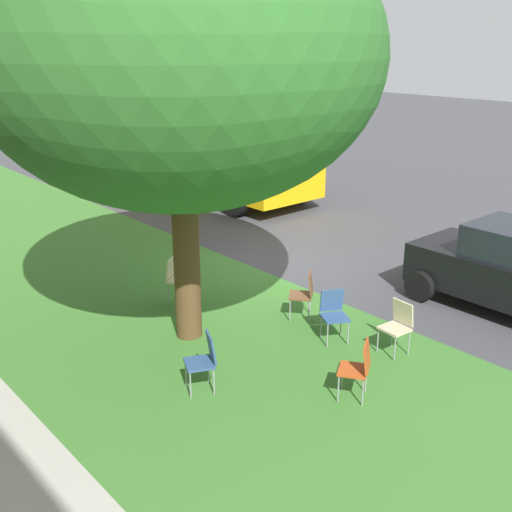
% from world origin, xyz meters
% --- Properties ---
extents(ground, '(80.00, 80.00, 0.00)m').
position_xyz_m(ground, '(0.00, 0.00, 0.00)').
color(ground, '#424247').
extents(grass_verge, '(48.00, 6.00, 0.01)m').
position_xyz_m(grass_verge, '(0.00, 3.20, 0.00)').
color(grass_verge, '#3D752D').
rests_on(grass_verge, ground).
extents(street_tree, '(6.16, 6.16, 6.87)m').
position_xyz_m(street_tree, '(-1.48, 3.21, 4.58)').
color(street_tree, brown).
rests_on(street_tree, ground).
extents(chair_0, '(0.55, 0.56, 0.88)m').
position_xyz_m(chair_0, '(-3.07, 4.06, 0.52)').
color(chair_0, '#335184').
rests_on(chair_0, ground).
extents(chair_1, '(0.57, 0.56, 0.88)m').
position_xyz_m(chair_1, '(-3.22, 1.47, 0.52)').
color(chair_1, '#335184').
rests_on(chair_1, ground).
extents(chair_2, '(0.45, 0.46, 0.88)m').
position_xyz_m(chair_2, '(-4.21, 1.04, 0.52)').
color(chair_2, beige).
rests_on(chair_2, ground).
extents(chair_3, '(0.58, 0.58, 0.88)m').
position_xyz_m(chair_3, '(-0.12, 2.54, 0.52)').
color(chair_3, beige).
rests_on(chair_3, ground).
extents(chair_4, '(0.58, 0.57, 0.88)m').
position_xyz_m(chair_4, '(-4.68, 2.57, 0.52)').
color(chair_4, '#C64C1E').
rests_on(chair_4, ground).
extents(chair_5, '(0.59, 0.59, 0.88)m').
position_xyz_m(chair_5, '(-2.30, 1.23, 0.52)').
color(chair_5, brown).
rests_on(chair_5, ground).
extents(school_bus, '(10.40, 2.80, 2.88)m').
position_xyz_m(school_bus, '(7.83, -3.42, 1.76)').
color(school_bus, yellow).
rests_on(school_bus, ground).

